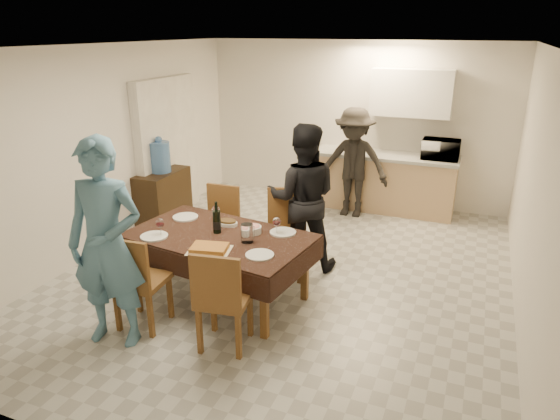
# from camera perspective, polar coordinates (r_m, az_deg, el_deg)

# --- Properties ---
(floor) EXTENTS (5.00, 6.00, 0.02)m
(floor) POSITION_cam_1_polar(r_m,az_deg,el_deg) (6.05, 0.87, -7.19)
(floor) COLOR #B8B9B3
(floor) RESTS_ON ground
(ceiling) EXTENTS (5.00, 6.00, 0.02)m
(ceiling) POSITION_cam_1_polar(r_m,az_deg,el_deg) (5.38, 1.03, 18.23)
(ceiling) COLOR white
(ceiling) RESTS_ON wall_back
(wall_back) EXTENTS (5.00, 0.02, 2.60)m
(wall_back) POSITION_cam_1_polar(r_m,az_deg,el_deg) (8.38, 8.47, 9.78)
(wall_back) COLOR silver
(wall_back) RESTS_ON floor
(wall_front) EXTENTS (5.00, 0.02, 2.60)m
(wall_front) POSITION_cam_1_polar(r_m,az_deg,el_deg) (3.16, -19.33, -9.09)
(wall_front) COLOR silver
(wall_front) RESTS_ON floor
(wall_left) EXTENTS (0.02, 6.00, 2.60)m
(wall_left) POSITION_cam_1_polar(r_m,az_deg,el_deg) (6.85, -19.09, 6.59)
(wall_left) COLOR silver
(wall_left) RESTS_ON floor
(wall_right) EXTENTS (0.02, 6.00, 2.60)m
(wall_right) POSITION_cam_1_polar(r_m,az_deg,el_deg) (5.26, 27.27, 1.51)
(wall_right) COLOR silver
(wall_right) RESTS_ON floor
(stub_partition) EXTENTS (0.15, 1.40, 2.10)m
(stub_partition) POSITION_cam_1_polar(r_m,az_deg,el_deg) (7.78, -12.73, 6.83)
(stub_partition) COLOR white
(stub_partition) RESTS_ON floor
(kitchen_base_cabinet) EXTENTS (2.20, 0.60, 0.86)m
(kitchen_base_cabinet) POSITION_cam_1_polar(r_m,az_deg,el_deg) (8.16, 11.71, 3.00)
(kitchen_base_cabinet) COLOR tan
(kitchen_base_cabinet) RESTS_ON floor
(kitchen_worktop) EXTENTS (2.24, 0.64, 0.05)m
(kitchen_worktop) POSITION_cam_1_polar(r_m,az_deg,el_deg) (8.04, 11.94, 6.10)
(kitchen_worktop) COLOR #9D9E99
(kitchen_worktop) RESTS_ON kitchen_base_cabinet
(upper_cabinet) EXTENTS (1.20, 0.34, 0.70)m
(upper_cabinet) POSITION_cam_1_polar(r_m,az_deg,el_deg) (7.96, 14.81, 12.82)
(upper_cabinet) COLOR white
(upper_cabinet) RESTS_ON wall_back
(dining_table) EXTENTS (2.02, 1.35, 0.74)m
(dining_table) POSITION_cam_1_polar(r_m,az_deg,el_deg) (5.28, -6.95, -3.19)
(dining_table) COLOR black
(dining_table) RESTS_ON floor
(chair_near_left) EXTENTS (0.48, 0.48, 0.53)m
(chair_near_left) POSITION_cam_1_polar(r_m,az_deg,el_deg) (4.92, -16.30, -6.98)
(chair_near_left) COLOR brown
(chair_near_left) RESTS_ON floor
(chair_near_right) EXTENTS (0.52, 0.52, 0.54)m
(chair_near_right) POSITION_cam_1_polar(r_m,az_deg,el_deg) (4.46, -7.00, -9.18)
(chair_near_right) COLOR brown
(chair_near_right) RESTS_ON floor
(chair_far_left) EXTENTS (0.45, 0.45, 0.52)m
(chair_far_left) POSITION_cam_1_polar(r_m,az_deg,el_deg) (6.06, -7.66, -1.27)
(chair_far_left) COLOR brown
(chair_far_left) RESTS_ON floor
(chair_far_right) EXTENTS (0.57, 0.58, 0.55)m
(chair_far_right) POSITION_cam_1_polar(r_m,az_deg,el_deg) (5.67, 0.25, -2.19)
(chair_far_right) COLOR brown
(chair_far_right) RESTS_ON floor
(console) EXTENTS (0.44, 0.88, 0.81)m
(console) POSITION_cam_1_polar(r_m,az_deg,el_deg) (7.56, -13.18, 1.32)
(console) COLOR black
(console) RESTS_ON floor
(water_jug) EXTENTS (0.29, 0.29, 0.44)m
(water_jug) POSITION_cam_1_polar(r_m,az_deg,el_deg) (7.39, -13.56, 5.91)
(water_jug) COLOR #5388D4
(water_jug) RESTS_ON console
(wine_bottle) EXTENTS (0.09, 0.09, 0.35)m
(wine_bottle) POSITION_cam_1_polar(r_m,az_deg,el_deg) (5.26, -7.26, -0.84)
(wine_bottle) COLOR black
(wine_bottle) RESTS_ON dining_table
(water_pitcher) EXTENTS (0.12, 0.12, 0.19)m
(water_pitcher) POSITION_cam_1_polar(r_m,az_deg,el_deg) (5.04, -3.78, -2.66)
(water_pitcher) COLOR white
(water_pitcher) RESTS_ON dining_table
(savoury_tart) EXTENTS (0.47, 0.39, 0.05)m
(savoury_tart) POSITION_cam_1_polar(r_m,az_deg,el_deg) (4.91, -8.07, -4.35)
(savoury_tart) COLOR #B16D34
(savoury_tart) RESTS_ON dining_table
(salad_bowl) EXTENTS (0.19, 0.19, 0.08)m
(salad_bowl) POSITION_cam_1_polar(r_m,az_deg,el_deg) (5.27, -3.18, -2.26)
(salad_bowl) COLOR silver
(salad_bowl) RESTS_ON dining_table
(mushroom_dish) EXTENTS (0.22, 0.22, 0.04)m
(mushroom_dish) POSITION_cam_1_polar(r_m,az_deg,el_deg) (5.51, -6.04, -1.54)
(mushroom_dish) COLOR silver
(mushroom_dish) RESTS_ON dining_table
(wine_glass_a) EXTENTS (0.09, 0.09, 0.20)m
(wine_glass_a) POSITION_cam_1_polar(r_m,az_deg,el_deg) (5.31, -13.52, -1.92)
(wine_glass_a) COLOR white
(wine_glass_a) RESTS_ON dining_table
(wine_glass_b) EXTENTS (0.09, 0.09, 0.19)m
(wine_glass_b) POSITION_cam_1_polar(r_m,az_deg,el_deg) (5.21, -0.37, -1.79)
(wine_glass_b) COLOR white
(wine_glass_b) RESTS_ON dining_table
(wine_glass_c) EXTENTS (0.09, 0.09, 0.20)m
(wine_glass_c) POSITION_cam_1_polar(r_m,az_deg,el_deg) (5.56, -7.34, -0.46)
(wine_glass_c) COLOR white
(wine_glass_c) RESTS_ON dining_table
(plate_near_left) EXTENTS (0.28, 0.28, 0.02)m
(plate_near_left) POSITION_cam_1_polar(r_m,az_deg,el_deg) (5.34, -14.19, -2.93)
(plate_near_left) COLOR silver
(plate_near_left) RESTS_ON dining_table
(plate_near_right) EXTENTS (0.28, 0.28, 0.02)m
(plate_near_right) POSITION_cam_1_polar(r_m,az_deg,el_deg) (4.77, -2.34, -5.15)
(plate_near_right) COLOR silver
(plate_near_right) RESTS_ON dining_table
(plate_far_left) EXTENTS (0.29, 0.29, 0.02)m
(plate_far_left) POSITION_cam_1_polar(r_m,az_deg,el_deg) (5.79, -10.76, -0.79)
(plate_far_left) COLOR silver
(plate_far_left) RESTS_ON dining_table
(plate_far_right) EXTENTS (0.28, 0.28, 0.02)m
(plate_far_right) POSITION_cam_1_polar(r_m,az_deg,el_deg) (5.27, 0.34, -2.56)
(plate_far_right) COLOR silver
(plate_far_right) RESTS_ON dining_table
(microwave) EXTENTS (0.54, 0.37, 0.30)m
(microwave) POSITION_cam_1_polar(r_m,az_deg,el_deg) (7.90, 17.90, 6.62)
(microwave) COLOR white
(microwave) RESTS_ON kitchen_worktop
(person_near) EXTENTS (0.79, 0.60, 1.94)m
(person_near) POSITION_cam_1_polar(r_m,az_deg,el_deg) (4.69, -19.23, -3.76)
(person_near) COLOR teal
(person_near) RESTS_ON floor
(person_far) EXTENTS (1.02, 0.90, 1.77)m
(person_far) POSITION_cam_1_polar(r_m,az_deg,el_deg) (5.90, 2.59, 1.40)
(person_far) COLOR black
(person_far) RESTS_ON floor
(person_kitchen) EXTENTS (1.08, 0.62, 1.68)m
(person_kitchen) POSITION_cam_1_polar(r_m,az_deg,el_deg) (7.70, 8.37, 5.34)
(person_kitchen) COLOR black
(person_kitchen) RESTS_ON floor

